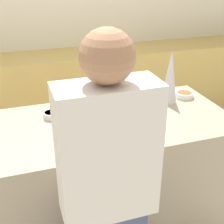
{
  "coord_description": "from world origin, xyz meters",
  "views": [
    {
      "loc": [
        -0.55,
        -1.72,
        1.86
      ],
      "look_at": [
        0.02,
        0.0,
        0.98
      ],
      "focal_mm": 50.0,
      "sensor_mm": 36.0,
      "label": 1
    }
  ],
  "objects_px": {
    "candy_bowl_beside_tree": "(67,120)",
    "cookbook": "(123,103)",
    "gingerbread_house": "(123,114)",
    "decorative_tree": "(170,77)",
    "candy_bowl_near_tray_right": "(153,91)",
    "candy_bowl_center_rear": "(87,117)",
    "candy_bowl_far_right": "(51,115)",
    "candy_bowl_near_tray_left": "(184,95)",
    "person": "(108,200)",
    "baking_tray": "(123,131)",
    "candy_bowl_front_corner": "(96,99)"
  },
  "relations": [
    {
      "from": "baking_tray",
      "to": "candy_bowl_center_rear",
      "type": "relative_size",
      "value": 3.97
    },
    {
      "from": "baking_tray",
      "to": "person",
      "type": "height_order",
      "value": "person"
    },
    {
      "from": "candy_bowl_beside_tree",
      "to": "cookbook",
      "type": "bearing_deg",
      "value": 20.59
    },
    {
      "from": "gingerbread_house",
      "to": "cookbook",
      "type": "bearing_deg",
      "value": 69.96
    },
    {
      "from": "decorative_tree",
      "to": "candy_bowl_center_rear",
      "type": "bearing_deg",
      "value": -170.89
    },
    {
      "from": "decorative_tree",
      "to": "baking_tray",
      "type": "bearing_deg",
      "value": -146.66
    },
    {
      "from": "candy_bowl_beside_tree",
      "to": "candy_bowl_near_tray_left",
      "type": "height_order",
      "value": "candy_bowl_beside_tree"
    },
    {
      "from": "decorative_tree",
      "to": "cookbook",
      "type": "distance_m",
      "value": 0.38
    },
    {
      "from": "candy_bowl_near_tray_right",
      "to": "gingerbread_house",
      "type": "bearing_deg",
      "value": -131.58
    },
    {
      "from": "cookbook",
      "to": "candy_bowl_far_right",
      "type": "bearing_deg",
      "value": -174.01
    },
    {
      "from": "decorative_tree",
      "to": "person",
      "type": "bearing_deg",
      "value": -132.31
    },
    {
      "from": "candy_bowl_near_tray_right",
      "to": "person",
      "type": "distance_m",
      "value": 1.17
    },
    {
      "from": "decorative_tree",
      "to": "cookbook",
      "type": "bearing_deg",
      "value": 168.38
    },
    {
      "from": "cookbook",
      "to": "candy_bowl_near_tray_left",
      "type": "bearing_deg",
      "value": -3.27
    },
    {
      "from": "decorative_tree",
      "to": "candy_bowl_near_tray_right",
      "type": "xyz_separation_m",
      "value": [
        -0.05,
        0.17,
        -0.17
      ]
    },
    {
      "from": "candy_bowl_near_tray_right",
      "to": "candy_bowl_center_rear",
      "type": "xyz_separation_m",
      "value": [
        -0.6,
        -0.27,
        0.0
      ]
    },
    {
      "from": "baking_tray",
      "to": "gingerbread_house",
      "type": "distance_m",
      "value": 0.11
    },
    {
      "from": "cookbook",
      "to": "person",
      "type": "bearing_deg",
      "value": -114.35
    },
    {
      "from": "candy_bowl_near_tray_left",
      "to": "candy_bowl_far_right",
      "type": "relative_size",
      "value": 1.25
    },
    {
      "from": "person",
      "to": "candy_bowl_near_tray_right",
      "type": "bearing_deg",
      "value": 54.92
    },
    {
      "from": "candy_bowl_center_rear",
      "to": "candy_bowl_near_tray_left",
      "type": "height_order",
      "value": "candy_bowl_center_rear"
    },
    {
      "from": "cookbook",
      "to": "person",
      "type": "height_order",
      "value": "person"
    },
    {
      "from": "baking_tray",
      "to": "candy_bowl_front_corner",
      "type": "distance_m",
      "value": 0.48
    },
    {
      "from": "decorative_tree",
      "to": "candy_bowl_front_corner",
      "type": "distance_m",
      "value": 0.56
    },
    {
      "from": "candy_bowl_far_right",
      "to": "cookbook",
      "type": "xyz_separation_m",
      "value": [
        0.53,
        0.06,
        -0.01
      ]
    },
    {
      "from": "gingerbread_house",
      "to": "decorative_tree",
      "type": "relative_size",
      "value": 0.78
    },
    {
      "from": "decorative_tree",
      "to": "person",
      "type": "height_order",
      "value": "person"
    },
    {
      "from": "candy_bowl_far_right",
      "to": "person",
      "type": "xyz_separation_m",
      "value": [
        0.14,
        -0.8,
        -0.09
      ]
    },
    {
      "from": "gingerbread_house",
      "to": "candy_bowl_near_tray_left",
      "type": "distance_m",
      "value": 0.72
    },
    {
      "from": "candy_bowl_center_rear",
      "to": "candy_bowl_far_right",
      "type": "relative_size",
      "value": 0.83
    },
    {
      "from": "candy_bowl_center_rear",
      "to": "person",
      "type": "relative_size",
      "value": 0.06
    },
    {
      "from": "baking_tray",
      "to": "candy_bowl_center_rear",
      "type": "height_order",
      "value": "candy_bowl_center_rear"
    },
    {
      "from": "candy_bowl_center_rear",
      "to": "gingerbread_house",
      "type": "bearing_deg",
      "value": -49.05
    },
    {
      "from": "candy_bowl_beside_tree",
      "to": "person",
      "type": "distance_m",
      "value": 0.7
    },
    {
      "from": "candy_bowl_beside_tree",
      "to": "cookbook",
      "type": "distance_m",
      "value": 0.48
    },
    {
      "from": "candy_bowl_front_corner",
      "to": "person",
      "type": "xyz_separation_m",
      "value": [
        -0.22,
        -0.96,
        -0.09
      ]
    },
    {
      "from": "baking_tray",
      "to": "candy_bowl_front_corner",
      "type": "relative_size",
      "value": 3.43
    },
    {
      "from": "candy_bowl_near_tray_left",
      "to": "cookbook",
      "type": "bearing_deg",
      "value": 176.73
    },
    {
      "from": "gingerbread_house",
      "to": "candy_bowl_far_right",
      "type": "height_order",
      "value": "gingerbread_house"
    },
    {
      "from": "decorative_tree",
      "to": "candy_bowl_far_right",
      "type": "relative_size",
      "value": 3.53
    },
    {
      "from": "candy_bowl_far_right",
      "to": "candy_bowl_front_corner",
      "type": "bearing_deg",
      "value": 23.97
    },
    {
      "from": "candy_bowl_near_tray_left",
      "to": "person",
      "type": "bearing_deg",
      "value": -136.57
    },
    {
      "from": "candy_bowl_far_right",
      "to": "candy_bowl_near_tray_left",
      "type": "bearing_deg",
      "value": 1.55
    },
    {
      "from": "cookbook",
      "to": "candy_bowl_center_rear",
      "type": "bearing_deg",
      "value": -151.39
    },
    {
      "from": "candy_bowl_beside_tree",
      "to": "candy_bowl_center_rear",
      "type": "bearing_deg",
      "value": -1.93
    },
    {
      "from": "baking_tray",
      "to": "candy_bowl_near_tray_right",
      "type": "relative_size",
      "value": 3.0
    },
    {
      "from": "candy_bowl_near_tray_left",
      "to": "candy_bowl_far_right",
      "type": "distance_m",
      "value": 1.02
    },
    {
      "from": "candy_bowl_front_corner",
      "to": "candy_bowl_far_right",
      "type": "relative_size",
      "value": 0.97
    },
    {
      "from": "candy_bowl_beside_tree",
      "to": "gingerbread_house",
      "type": "bearing_deg",
      "value": -34.16
    },
    {
      "from": "candy_bowl_near_tray_left",
      "to": "candy_bowl_far_right",
      "type": "bearing_deg",
      "value": -178.45
    }
  ]
}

